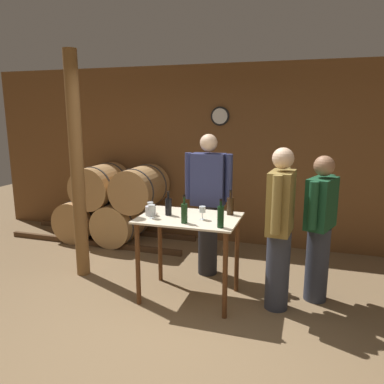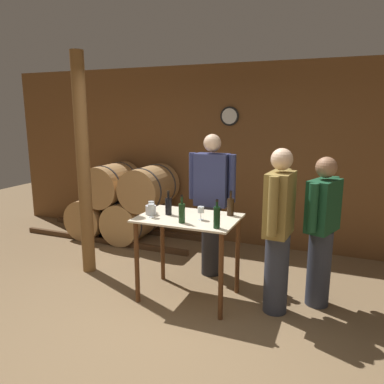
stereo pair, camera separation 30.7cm
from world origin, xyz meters
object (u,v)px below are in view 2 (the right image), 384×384
(wine_bottle_left, at_px, (182,212))
(wine_glass_near_left, at_px, (151,204))
(wine_glass_near_right, at_px, (201,210))
(ice_bucket, at_px, (151,210))
(wooden_post, at_px, (83,167))
(person_host, at_px, (322,229))
(wine_bottle_right, at_px, (217,217))
(wine_glass_near_center, at_px, (151,207))
(person_visitor_with_scarf, at_px, (278,229))
(wine_bottle_center, at_px, (231,206))
(wine_bottle_far_left, at_px, (168,206))
(person_visitor_bearded, at_px, (212,202))

(wine_bottle_left, distance_m, wine_glass_near_left, 0.54)
(wine_bottle_left, distance_m, wine_glass_near_right, 0.22)
(wine_glass_near_left, relative_size, ice_bucket, 1.07)
(wooden_post, height_order, person_host, wooden_post)
(wine_bottle_right, height_order, wine_glass_near_center, wine_bottle_right)
(wine_glass_near_left, relative_size, person_visitor_with_scarf, 0.07)
(wine_bottle_right, distance_m, ice_bucket, 0.84)
(wooden_post, xyz_separation_m, person_visitor_with_scarf, (2.39, -0.12, -0.47))
(wine_bottle_left, relative_size, wine_glass_near_right, 2.03)
(wine_bottle_right, relative_size, person_host, 0.18)
(wine_bottle_center, bearing_deg, person_host, 8.63)
(wine_glass_near_right, bearing_deg, person_visitor_with_scarf, 7.90)
(wine_bottle_right, xyz_separation_m, wine_glass_near_left, (-0.86, 0.29, -0.03))
(wine_bottle_center, relative_size, person_visitor_with_scarf, 0.16)
(wine_glass_near_center, distance_m, person_host, 1.77)
(wine_bottle_far_left, relative_size, person_host, 0.17)
(wine_glass_near_right, bearing_deg, person_host, 19.89)
(wine_bottle_left, bearing_deg, wine_glass_near_left, 151.99)
(person_visitor_bearded, bearing_deg, wine_glass_near_center, -114.46)
(wine_glass_near_left, distance_m, wine_glass_near_right, 0.62)
(ice_bucket, distance_m, person_visitor_bearded, 0.86)
(wooden_post, relative_size, wine_bottle_far_left, 10.25)
(wine_bottle_center, xyz_separation_m, wine_bottle_right, (0.01, -0.49, 0.01))
(wooden_post, xyz_separation_m, wine_bottle_right, (1.86, -0.44, -0.32))
(wine_glass_near_center, height_order, person_host, person_host)
(wine_glass_near_center, relative_size, person_visitor_with_scarf, 0.09)
(wine_bottle_center, height_order, person_host, person_host)
(wooden_post, distance_m, wine_bottle_far_left, 1.28)
(wine_glass_near_left, bearing_deg, person_visitor_with_scarf, 0.94)
(wine_bottle_right, bearing_deg, wine_bottle_center, 90.90)
(person_visitor_with_scarf, xyz_separation_m, person_visitor_bearded, (-0.91, 0.62, 0.05))
(wine_glass_near_right, relative_size, ice_bucket, 1.24)
(wine_bottle_far_left, height_order, ice_bucket, wine_bottle_far_left)
(wine_bottle_far_left, bearing_deg, person_visitor_with_scarf, 2.44)
(wine_bottle_center, bearing_deg, wine_bottle_right, -89.10)
(wine_bottle_left, height_order, wine_bottle_right, wine_bottle_left)
(wine_glass_near_right, bearing_deg, wine_bottle_right, -40.97)
(wine_glass_near_center, bearing_deg, wine_bottle_right, -7.77)
(wine_bottle_far_left, height_order, wine_bottle_center, wine_bottle_center)
(wine_glass_near_left, bearing_deg, person_visitor_bearded, 53.29)
(wine_glass_near_left, height_order, ice_bucket, wine_glass_near_left)
(wooden_post, height_order, wine_bottle_left, wooden_post)
(wine_bottle_far_left, relative_size, person_visitor_bearded, 0.15)
(wine_glass_near_left, xyz_separation_m, ice_bucket, (0.05, -0.10, -0.04))
(wine_bottle_right, height_order, ice_bucket, wine_bottle_right)
(wine_bottle_left, xyz_separation_m, ice_bucket, (-0.43, 0.16, -0.06))
(person_host, xyz_separation_m, person_visitor_bearded, (-1.30, 0.31, 0.10))
(person_host, distance_m, person_visitor_with_scarf, 0.50)
(wooden_post, bearing_deg, person_visitor_bearded, 18.53)
(wooden_post, xyz_separation_m, wine_bottle_far_left, (1.23, -0.17, -0.33))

